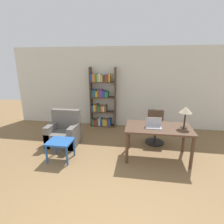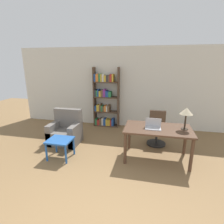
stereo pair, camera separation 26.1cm
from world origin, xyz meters
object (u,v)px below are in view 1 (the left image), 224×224
Objects in this scene: table_lamp at (186,111)px; side_table_blue at (60,144)px; office_chair at (155,128)px; laptop at (154,125)px; desk at (158,131)px; bookshelf at (101,101)px; armchair at (64,133)px.

table_lamp reaches higher than side_table_blue.
laptop is at bearing -98.43° from office_chair.
desk is 0.76m from table_lamp.
office_chair is 0.45× the size of bookshelf.
office_chair is 2.57m from side_table_blue.
table_lamp is 2.98m from bookshelf.
office_chair is at bearing -31.45° from bookshelf.
bookshelf reaches higher than side_table_blue.
laptop is 0.17× the size of bookshelf.
armchair is 1.84m from bookshelf.
bookshelf reaches higher than table_lamp.
bookshelf reaches higher than desk.
table_lamp is 0.24× the size of bookshelf.
desk is at bearing -91.48° from office_chair.
laptop is at bearing -172.18° from table_lamp.
table_lamp is (0.57, 0.04, 0.50)m from desk.
laptop reaches higher than side_table_blue.
office_chair reaches higher than desk.
laptop is 0.99m from office_chair.
desk is 1.62× the size of office_chair.
armchair is at bearing 174.29° from table_lamp.
office_chair is at bearing 124.24° from table_lamp.
armchair reaches higher than office_chair.
bookshelf is at bearing 129.57° from laptop.
laptop reaches higher than desk.
side_table_blue is 0.27× the size of bookshelf.
laptop is 2.17m from side_table_blue.
armchair is (-3.03, 0.30, -0.86)m from table_lamp.
bookshelf is (-1.74, 1.92, 0.26)m from desk.
laptop is at bearing -50.43° from bookshelf.
table_lamp is 0.52× the size of armchair.
table_lamp is at bearing 4.26° from desk.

